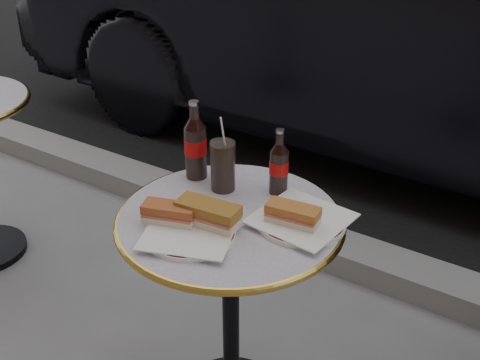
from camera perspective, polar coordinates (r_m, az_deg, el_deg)
The scene contains 11 objects.
curb at distance 2.67m, azimuth 10.03°, elevation -7.00°, with size 40.00×0.20×0.12m, color gray.
bistro_table at distance 1.84m, azimuth -0.87°, elevation -13.07°, with size 0.62×0.62×0.73m, color #BAB2C4, non-canonical shape.
plate_left at distance 1.54m, azimuth -4.73°, elevation -5.05°, with size 0.24×0.24×0.01m, color white.
plate_right at distance 1.60m, azimuth 5.83°, elevation -3.88°, with size 0.24×0.24×0.01m, color white.
sandwich_left_a at distance 1.57m, azimuth -6.70°, elevation -3.22°, with size 0.14×0.06×0.05m, color #A5502A.
sandwich_left_b at distance 1.55m, azimuth -3.04°, elevation -3.29°, with size 0.17×0.08×0.06m, color #916024.
sandwich_right at distance 1.56m, azimuth 5.02°, elevation -3.36°, with size 0.14×0.06×0.05m, color #B1642D.
cola_bottle_left at distance 1.76m, azimuth -4.26°, elevation 3.82°, with size 0.07×0.07×0.24m, color black, non-canonical shape.
cola_bottle_right at distance 1.68m, azimuth 3.73°, elevation 1.74°, with size 0.06×0.06×0.20m, color black, non-canonical shape.
cola_glass at distance 1.71m, azimuth -1.65°, elevation 1.36°, with size 0.07×0.07×0.15m, color black.
parked_car at distance 3.58m, azimuth 17.28°, elevation 15.04°, with size 4.92×1.71×1.62m, color black.
Camera 1 is at (0.76, -1.13, 1.60)m, focal length 45.00 mm.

